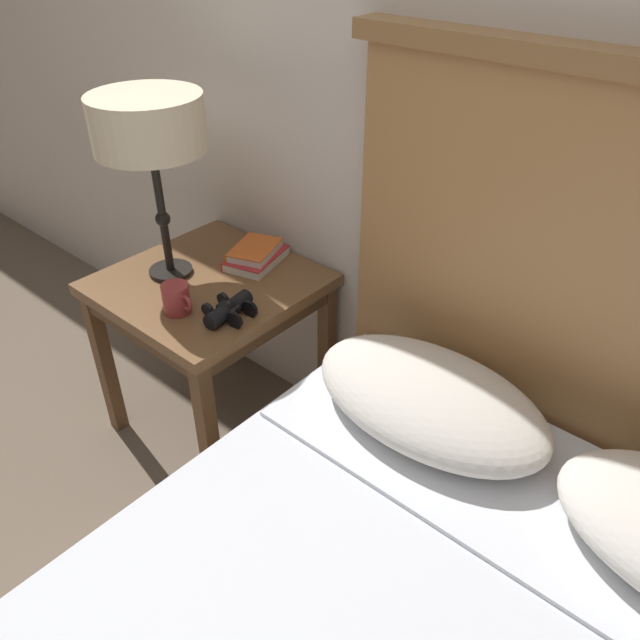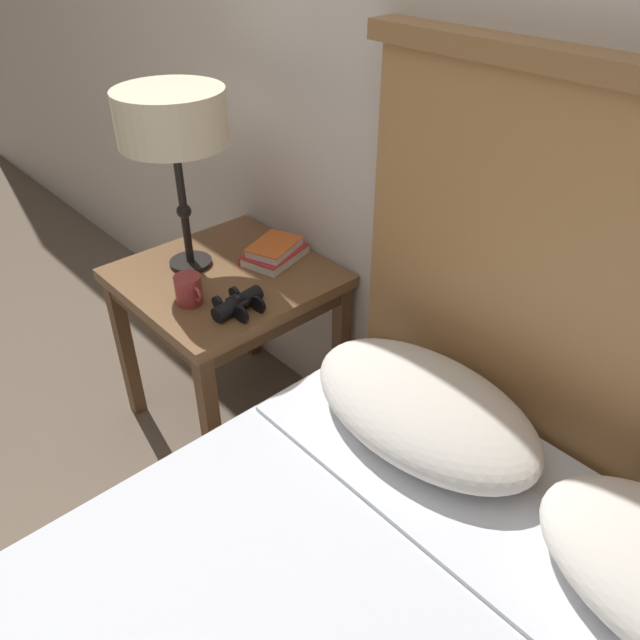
{
  "view_description": "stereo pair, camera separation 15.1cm",
  "coord_description": "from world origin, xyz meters",
  "px_view_note": "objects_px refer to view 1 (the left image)",
  "views": [
    {
      "loc": [
        0.78,
        -0.27,
        1.54
      ],
      "look_at": [
        -0.04,
        0.67,
        0.68
      ],
      "focal_mm": 35.0,
      "sensor_mm": 36.0,
      "label": 1
    },
    {
      "loc": [
        0.89,
        -0.17,
        1.54
      ],
      "look_at": [
        -0.04,
        0.67,
        0.68
      ],
      "focal_mm": 35.0,
      "sensor_mm": 36.0,
      "label": 2
    }
  ],
  "objects_px": {
    "coffee_mug": "(177,299)",
    "nightstand": "(210,301)",
    "table_lamp": "(148,128)",
    "book_on_nightstand": "(256,258)",
    "binoculars_pair": "(229,309)",
    "book_stacked_on_top": "(254,250)"
  },
  "relations": [
    {
      "from": "coffee_mug",
      "to": "nightstand",
      "type": "bearing_deg",
      "value": 113.9
    },
    {
      "from": "nightstand",
      "to": "table_lamp",
      "type": "relative_size",
      "value": 1.1
    },
    {
      "from": "book_on_nightstand",
      "to": "binoculars_pair",
      "type": "relative_size",
      "value": 1.38
    },
    {
      "from": "table_lamp",
      "to": "book_stacked_on_top",
      "type": "xyz_separation_m",
      "value": [
        0.14,
        0.22,
        -0.4
      ]
    },
    {
      "from": "book_on_nightstand",
      "to": "table_lamp",
      "type": "bearing_deg",
      "value": -124.18
    },
    {
      "from": "book_stacked_on_top",
      "to": "coffee_mug",
      "type": "xyz_separation_m",
      "value": [
        0.05,
        -0.34,
        0.0
      ]
    },
    {
      "from": "table_lamp",
      "to": "binoculars_pair",
      "type": "height_order",
      "value": "table_lamp"
    },
    {
      "from": "nightstand",
      "to": "book_on_nightstand",
      "type": "xyz_separation_m",
      "value": [
        0.03,
        0.17,
        0.09
      ]
    },
    {
      "from": "binoculars_pair",
      "to": "book_on_nightstand",
      "type": "bearing_deg",
      "value": 122.41
    },
    {
      "from": "coffee_mug",
      "to": "table_lamp",
      "type": "bearing_deg",
      "value": 147.4
    },
    {
      "from": "book_stacked_on_top",
      "to": "coffee_mug",
      "type": "bearing_deg",
      "value": -82.24
    },
    {
      "from": "table_lamp",
      "to": "binoculars_pair",
      "type": "xyz_separation_m",
      "value": [
        0.31,
        -0.04,
        -0.42
      ]
    },
    {
      "from": "nightstand",
      "to": "book_on_nightstand",
      "type": "distance_m",
      "value": 0.19
    },
    {
      "from": "book_stacked_on_top",
      "to": "binoculars_pair",
      "type": "distance_m",
      "value": 0.31
    },
    {
      "from": "book_stacked_on_top",
      "to": "book_on_nightstand",
      "type": "bearing_deg",
      "value": -13.3
    },
    {
      "from": "nightstand",
      "to": "coffee_mug",
      "type": "xyz_separation_m",
      "value": [
        0.07,
        -0.17,
        0.12
      ]
    },
    {
      "from": "table_lamp",
      "to": "book_on_nightstand",
      "type": "xyz_separation_m",
      "value": [
        0.15,
        0.22,
        -0.43
      ]
    },
    {
      "from": "binoculars_pair",
      "to": "book_stacked_on_top",
      "type": "bearing_deg",
      "value": 123.1
    },
    {
      "from": "book_on_nightstand",
      "to": "binoculars_pair",
      "type": "bearing_deg",
      "value": -57.59
    },
    {
      "from": "book_stacked_on_top",
      "to": "binoculars_pair",
      "type": "xyz_separation_m",
      "value": [
        0.17,
        -0.26,
        -0.02
      ]
    },
    {
      "from": "table_lamp",
      "to": "book_on_nightstand",
      "type": "distance_m",
      "value": 0.5
    },
    {
      "from": "nightstand",
      "to": "coffee_mug",
      "type": "height_order",
      "value": "coffee_mug"
    }
  ]
}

